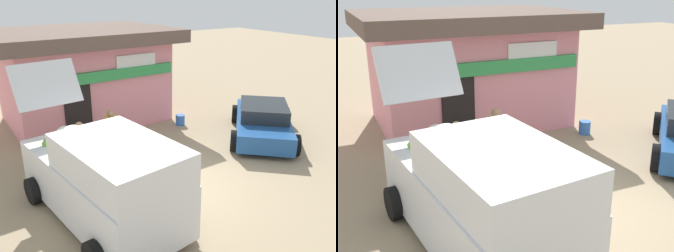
{
  "view_description": "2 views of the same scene",
  "coord_description": "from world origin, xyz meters",
  "views": [
    {
      "loc": [
        -4.83,
        -6.92,
        4.73
      ],
      "look_at": [
        0.41,
        1.26,
        1.04
      ],
      "focal_mm": 38.45,
      "sensor_mm": 36.0,
      "label": 1
    },
    {
      "loc": [
        -4.37,
        -6.18,
        4.25
      ],
      "look_at": [
        -0.8,
        1.98,
        1.15
      ],
      "focal_mm": 44.54,
      "sensor_mm": 36.0,
      "label": 2
    }
  ],
  "objects": [
    {
      "name": "ground_plane",
      "position": [
        0.0,
        0.0,
        0.0
      ],
      "size": [
        60.0,
        60.0,
        0.0
      ],
      "primitive_type": "plane",
      "color": "#9E896B"
    },
    {
      "name": "customer_bending",
      "position": [
        -2.22,
        2.13,
        0.82
      ],
      "size": [
        0.7,
        0.57,
        1.36
      ],
      "color": "#726047",
      "rests_on": "ground_plane"
    },
    {
      "name": "paint_bucket",
      "position": [
        2.35,
        3.44,
        0.19
      ],
      "size": [
        0.33,
        0.33,
        0.39
      ],
      "primitive_type": "cylinder",
      "color": "blue",
      "rests_on": "ground_plane"
    },
    {
      "name": "delivery_van",
      "position": [
        -2.34,
        -0.52,
        1.0
      ],
      "size": [
        2.63,
        5.06,
        3.06
      ],
      "color": "silver",
      "rests_on": "ground_plane"
    },
    {
      "name": "parked_sedan",
      "position": [
        4.05,
        0.98,
        0.57
      ],
      "size": [
        3.93,
        4.03,
        1.18
      ],
      "color": "#1E4C8C",
      "rests_on": "ground_plane"
    },
    {
      "name": "storefront_bar",
      "position": [
        -0.34,
        5.95,
        1.79
      ],
      "size": [
        6.52,
        4.88,
        3.42
      ],
      "color": "pink",
      "rests_on": "ground_plane"
    },
    {
      "name": "vendor_standing",
      "position": [
        -0.99,
        2.09,
        0.9
      ],
      "size": [
        0.34,
        0.57,
        1.56
      ],
      "color": "#726047",
      "rests_on": "ground_plane"
    },
    {
      "name": "unloaded_banana_pile",
      "position": [
        -2.79,
        2.87,
        0.18
      ],
      "size": [
        0.96,
        0.75,
        0.4
      ],
      "color": "silver",
      "rests_on": "ground_plane"
    }
  ]
}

